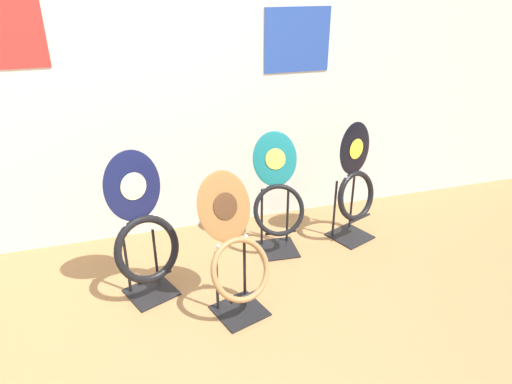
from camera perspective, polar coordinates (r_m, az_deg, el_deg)
name	(u,v)px	position (r m, az deg, el deg)	size (l,w,h in m)	color
wall_back	(109,65)	(3.30, -17.91, 14.91)	(8.00, 0.07, 2.60)	silver
toilet_seat_display_navy_moon	(144,238)	(2.85, -13.79, -5.57)	(0.46, 0.37, 0.94)	black
toilet_seat_display_teal_sax	(277,197)	(3.23, 2.69, -0.58)	(0.39, 0.35, 0.87)	black
toilet_seat_display_woodgrain	(235,252)	(2.65, -2.65, -7.52)	(0.45, 0.45, 0.86)	black
toilet_seat_display_jazz_black	(355,187)	(3.44, 12.26, 0.64)	(0.40, 0.36, 0.91)	black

